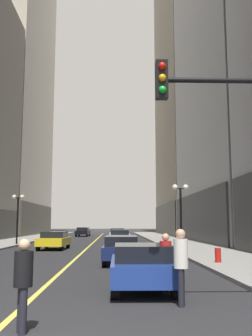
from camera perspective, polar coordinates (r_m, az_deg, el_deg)
name	(u,v)px	position (r m, az deg, el deg)	size (l,w,h in m)	color
ground_plane	(93,242)	(40.47, -4.79, -10.79)	(200.00, 200.00, 0.00)	#262628
sidewalk_left	(12,242)	(41.72, -16.36, -10.31)	(4.50, 78.00, 0.15)	gray
sidewalk_right	(174,242)	(40.87, 7.05, -10.62)	(4.50, 78.00, 0.15)	gray
lane_centre_stripe	(93,242)	(40.47, -4.79, -10.78)	(0.16, 70.00, 0.01)	#E5D64C
building_left_far	(10,37)	(75.30, -16.56, 17.82)	(11.96, 26.00, 68.99)	#B7AD99
building_right_far	(200,20)	(76.28, 10.77, 20.43)	(14.02, 26.00, 76.48)	#B7AD99
car_blue	(142,265)	(11.78, 2.37, -13.99)	(1.84, 4.08, 1.32)	navy
car_navy	(121,248)	(19.48, -0.72, -11.65)	(1.81, 4.83, 1.32)	#141E4C
car_yellow	(54,240)	(29.97, -10.46, -10.26)	(2.06, 4.23, 1.32)	yellow
car_white	(120,236)	(37.42, -0.86, -9.93)	(2.05, 4.57, 1.32)	silver
car_silver	(118,233)	(48.00, -1.24, -9.52)	(1.97, 4.32, 1.32)	#B7B7BC
car_black	(83,231)	(59.16, -6.30, -9.20)	(2.02, 4.86, 1.32)	black
pedestrian_in_white_shirt	(181,260)	(9.62, 8.03, -13.24)	(0.42, 0.42, 1.80)	black
pedestrian_in_black_coat	(23,278)	(7.51, -14.79, -15.25)	(0.45, 0.45, 1.65)	black
pedestrian_in_red_jacket	(166,258)	(11.47, 5.84, -12.94)	(0.42, 0.42, 1.64)	black
street_lamp_left_far	(18,208)	(35.83, -15.53, -5.66)	(1.06, 0.36, 4.43)	black
street_lamp_right_mid	(181,203)	(25.50, 7.99, -5.02)	(1.06, 0.36, 4.43)	black
fire_hydrant_right	(218,257)	(18.85, 13.31, -12.53)	(0.28, 0.28, 0.80)	red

